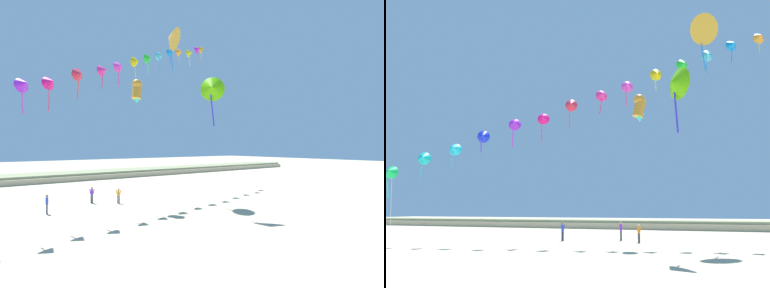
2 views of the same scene
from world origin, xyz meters
TOP-DOWN VIEW (x-y plane):
  - ground_plane at (0.00, 0.00)m, footprint 240.00×240.00m
  - dune_ridge at (0.00, 45.69)m, footprint 120.00×9.09m
  - person_near_left at (-2.23, 20.63)m, footprint 0.46×0.52m
  - person_near_right at (-7.19, 18.07)m, footprint 0.24×0.61m
  - person_mid_center at (-0.06, 18.74)m, footprint 0.51×0.40m
  - kite_banner_string at (-0.48, 17.68)m, footprint 39.15×19.13m
  - large_kite_low_lead at (0.81, 16.28)m, footprint 1.57×1.53m
  - large_kite_mid_trail at (6.20, 17.93)m, footprint 3.31×3.12m
  - large_kite_high_solo at (4.84, 9.34)m, footprint 2.23×2.29m

SIDE VIEW (x-z plane):
  - ground_plane at x=0.00m, z-range 0.00..0.00m
  - dune_ridge at x=0.00m, z-range 0.00..1.28m
  - person_mid_center at x=-0.06m, z-range 0.13..1.76m
  - person_near_right at x=-7.19m, z-range 0.14..1.88m
  - person_near_left at x=-2.23m, z-range 0.14..1.90m
  - large_kite_high_solo at x=4.84m, z-range 9.07..13.72m
  - large_kite_low_lead at x=0.81m, z-range 10.51..12.99m
  - kite_banner_string at x=-0.48m, z-range 2.95..25.65m
  - large_kite_mid_trail at x=6.20m, z-range 16.05..21.37m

